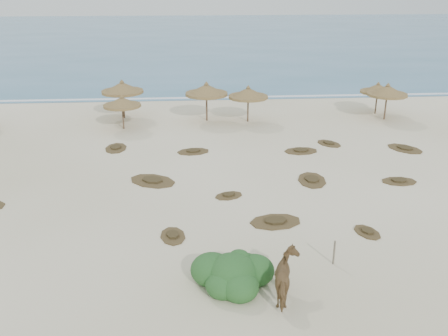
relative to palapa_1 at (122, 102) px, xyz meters
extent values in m
plane|color=#F5E6CA|center=(8.05, -16.42, -2.03)|extent=(160.00, 160.00, 0.00)
cube|color=#2D6387|center=(8.05, 58.58, -2.02)|extent=(200.00, 100.00, 0.01)
cube|color=white|center=(8.05, 9.58, -2.02)|extent=(70.00, 0.60, 0.01)
cylinder|color=brown|center=(0.00, 0.00, -1.05)|extent=(0.11, 0.11, 1.95)
cylinder|color=brown|center=(0.00, 0.00, -0.24)|extent=(3.34, 3.34, 0.17)
cone|color=brown|center=(0.00, 0.00, 0.07)|extent=(3.23, 3.23, 0.70)
cone|color=brown|center=(0.00, 0.00, 0.48)|extent=(0.34, 0.34, 0.20)
cylinder|color=brown|center=(-0.31, 3.12, -0.86)|extent=(0.13, 0.13, 2.34)
cylinder|color=brown|center=(-0.31, 3.12, 0.11)|extent=(3.90, 3.90, 0.20)
cone|color=brown|center=(-0.31, 3.12, 0.47)|extent=(3.77, 3.77, 0.83)
cone|color=brown|center=(-0.31, 3.12, 0.97)|extent=(0.40, 0.40, 0.24)
cylinder|color=brown|center=(6.31, 1.84, -0.86)|extent=(0.13, 0.13, 2.34)
cylinder|color=brown|center=(6.31, 1.84, 0.11)|extent=(3.42, 3.42, 0.20)
cone|color=brown|center=(6.31, 1.84, 0.48)|extent=(3.30, 3.30, 0.84)
cone|color=brown|center=(6.31, 1.84, 0.98)|extent=(0.40, 0.40, 0.25)
cylinder|color=brown|center=(9.52, 1.30, -0.95)|extent=(0.12, 0.12, 2.17)
cylinder|color=brown|center=(9.52, 1.30, -0.05)|extent=(4.05, 4.05, 0.19)
cone|color=brown|center=(9.52, 1.30, 0.29)|extent=(3.92, 3.92, 0.77)
cone|color=brown|center=(9.52, 1.30, 0.76)|extent=(0.37, 0.37, 0.23)
cylinder|color=brown|center=(20.49, 1.18, -0.93)|extent=(0.13, 0.13, 2.21)
cylinder|color=brown|center=(20.49, 1.18, -0.01)|extent=(3.40, 3.40, 0.19)
cone|color=brown|center=(20.49, 1.18, 0.33)|extent=(3.29, 3.29, 0.79)
cone|color=brown|center=(20.49, 1.18, 0.81)|extent=(0.38, 0.38, 0.23)
cylinder|color=brown|center=(20.39, 2.95, -1.03)|extent=(0.11, 0.11, 2.00)
cylinder|color=brown|center=(20.39, 2.95, -0.20)|extent=(3.66, 3.66, 0.17)
cone|color=brown|center=(20.39, 2.95, 0.11)|extent=(3.54, 3.54, 0.71)
cone|color=brown|center=(20.39, 2.95, 0.54)|extent=(0.34, 0.34, 0.21)
imported|color=brown|center=(8.25, -21.63, -1.17)|extent=(1.23, 2.16, 1.72)
cylinder|color=#6E6552|center=(10.55, -19.49, -1.51)|extent=(0.09, 0.09, 1.04)
ellipsoid|color=#2E6129|center=(6.39, -20.68, -1.51)|extent=(1.90, 1.90, 1.42)
ellipsoid|color=#2E6129|center=(7.24, -20.39, -1.60)|extent=(1.52, 1.52, 1.14)
ellipsoid|color=#2E6129|center=(5.63, -20.30, -1.55)|extent=(1.61, 1.61, 1.21)
ellipsoid|color=#2E6129|center=(6.58, -21.34, -1.65)|extent=(1.42, 1.42, 1.07)
ellipsoid|color=#2E6129|center=(6.01, -21.15, -1.67)|extent=(1.33, 1.33, 1.00)
ellipsoid|color=#2E6129|center=(6.96, -19.82, -1.70)|extent=(1.14, 1.14, 0.85)
ellipsoid|color=#2E6129|center=(6.67, -20.20, -1.18)|extent=(0.85, 0.85, 0.64)
ellipsoid|color=#2E6129|center=(6.10, -20.58, -1.13)|extent=(0.76, 0.76, 0.57)
camera|label=1|loc=(4.94, -36.39, 8.85)|focal=40.00mm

